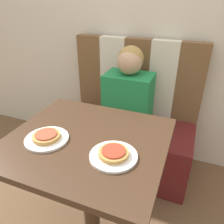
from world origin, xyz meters
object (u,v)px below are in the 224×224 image
plate_right (113,156)px  person (129,90)px  plate_left (47,139)px  pizza_left (46,136)px  pizza_right (113,153)px

plate_right → person: bearing=102.8°
plate_right → plate_left: bearing=180.0°
person → plate_right: (0.18, -0.80, 0.02)m
plate_right → pizza_left: size_ratio=1.59×
pizza_left → pizza_right: bearing=0.0°
pizza_left → pizza_right: 0.36m
person → plate_right: size_ratio=2.89×
person → plate_left: 0.82m
plate_left → pizza_right: (0.36, 0.00, 0.02)m
plate_left → pizza_right: size_ratio=1.59×
pizza_left → pizza_right: size_ratio=1.00×
person → plate_left: person is taller
plate_right → pizza_right: bearing=180.0°
plate_right → pizza_left: 0.36m
person → pizza_left: (-0.18, -0.80, 0.03)m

